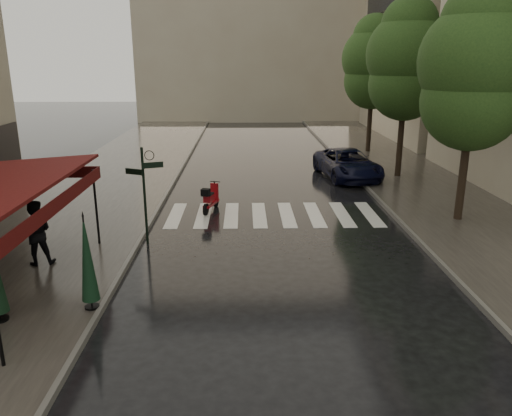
{
  "coord_description": "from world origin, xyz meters",
  "views": [
    {
      "loc": [
        1.89,
        -11.99,
        5.62
      ],
      "look_at": [
        2.24,
        2.2,
        1.4
      ],
      "focal_mm": 35.0,
      "sensor_mm": 36.0,
      "label": 1
    }
  ],
  "objects_px": {
    "scooter": "(210,199)",
    "pedestrian_terrace": "(35,233)",
    "parasol_front": "(87,259)",
    "parked_car": "(347,164)"
  },
  "relations": [
    {
      "from": "pedestrian_terrace",
      "to": "scooter",
      "type": "bearing_deg",
      "value": -146.33
    },
    {
      "from": "scooter",
      "to": "parasol_front",
      "type": "height_order",
      "value": "parasol_front"
    },
    {
      "from": "pedestrian_terrace",
      "to": "parasol_front",
      "type": "distance_m",
      "value": 3.49
    },
    {
      "from": "scooter",
      "to": "parked_car",
      "type": "distance_m",
      "value": 8.52
    },
    {
      "from": "parked_car",
      "to": "parasol_front",
      "type": "relative_size",
      "value": 2.22
    },
    {
      "from": "parasol_front",
      "to": "scooter",
      "type": "bearing_deg",
      "value": 74.43
    },
    {
      "from": "scooter",
      "to": "parked_car",
      "type": "relative_size",
      "value": 0.31
    },
    {
      "from": "parasol_front",
      "to": "parked_car",
      "type": "bearing_deg",
      "value": 57.57
    },
    {
      "from": "scooter",
      "to": "pedestrian_terrace",
      "type": "bearing_deg",
      "value": -113.87
    },
    {
      "from": "parasol_front",
      "to": "pedestrian_terrace",
      "type": "bearing_deg",
      "value": 130.13
    }
  ]
}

